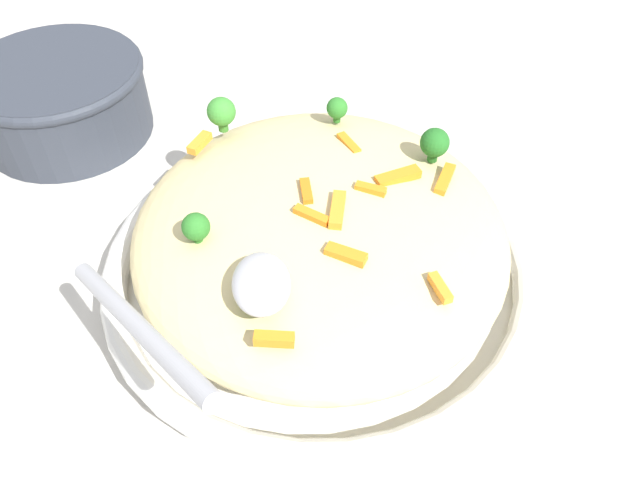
# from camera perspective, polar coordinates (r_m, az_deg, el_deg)

# --- Properties ---
(ground_plane) EXTENTS (2.40, 2.40, 0.00)m
(ground_plane) POSITION_cam_1_polar(r_m,az_deg,el_deg) (0.58, 0.00, -4.52)
(ground_plane) COLOR beige
(serving_bowl) EXTENTS (0.37, 0.37, 0.05)m
(serving_bowl) POSITION_cam_1_polar(r_m,az_deg,el_deg) (0.56, 0.00, -2.81)
(serving_bowl) COLOR white
(serving_bowl) RESTS_ON ground_plane
(pasta_mound) EXTENTS (0.32, 0.31, 0.07)m
(pasta_mound) POSITION_cam_1_polar(r_m,az_deg,el_deg) (0.52, 0.00, 0.78)
(pasta_mound) COLOR #DBC689
(pasta_mound) RESTS_ON serving_bowl
(carrot_piece_0) EXTENTS (0.04, 0.03, 0.01)m
(carrot_piece_0) POSITION_cam_1_polar(r_m,az_deg,el_deg) (0.53, 11.11, 5.39)
(carrot_piece_0) COLOR orange
(carrot_piece_0) RESTS_ON pasta_mound
(carrot_piece_1) EXTENTS (0.02, 0.03, 0.01)m
(carrot_piece_1) POSITION_cam_1_polar(r_m,az_deg,el_deg) (0.48, -0.74, 2.23)
(carrot_piece_1) COLOR orange
(carrot_piece_1) RESTS_ON pasta_mound
(carrot_piece_2) EXTENTS (0.03, 0.01, 0.01)m
(carrot_piece_2) POSITION_cam_1_polar(r_m,az_deg,el_deg) (0.50, -1.23, 4.40)
(carrot_piece_2) COLOR orange
(carrot_piece_2) RESTS_ON pasta_mound
(carrot_piece_3) EXTENTS (0.03, 0.02, 0.01)m
(carrot_piece_3) POSITION_cam_1_polar(r_m,az_deg,el_deg) (0.56, 2.59, 8.60)
(carrot_piece_3) COLOR orange
(carrot_piece_3) RESTS_ON pasta_mound
(carrot_piece_4) EXTENTS (0.02, 0.03, 0.01)m
(carrot_piece_4) POSITION_cam_1_polar(r_m,az_deg,el_deg) (0.46, 2.33, -1.30)
(carrot_piece_4) COLOR orange
(carrot_piece_4) RESTS_ON pasta_mound
(carrot_piece_5) EXTENTS (0.02, 0.04, 0.01)m
(carrot_piece_5) POSITION_cam_1_polar(r_m,az_deg,el_deg) (0.52, 6.97, 5.63)
(carrot_piece_5) COLOR orange
(carrot_piece_5) RESTS_ON pasta_mound
(carrot_piece_6) EXTENTS (0.02, 0.03, 0.01)m
(carrot_piece_6) POSITION_cam_1_polar(r_m,az_deg,el_deg) (0.51, 4.54, 4.52)
(carrot_piece_6) COLOR orange
(carrot_piece_6) RESTS_ON pasta_mound
(carrot_piece_7) EXTENTS (0.01, 0.03, 0.01)m
(carrot_piece_7) POSITION_cam_1_polar(r_m,az_deg,el_deg) (0.42, -4.12, -8.82)
(carrot_piece_7) COLOR orange
(carrot_piece_7) RESTS_ON pasta_mound
(carrot_piece_8) EXTENTS (0.03, 0.01, 0.01)m
(carrot_piece_8) POSITION_cam_1_polar(r_m,az_deg,el_deg) (0.45, 10.69, -4.21)
(carrot_piece_8) COLOR orange
(carrot_piece_8) RESTS_ON pasta_mound
(carrot_piece_9) EXTENTS (0.03, 0.02, 0.01)m
(carrot_piece_9) POSITION_cam_1_polar(r_m,az_deg,el_deg) (0.57, -10.72, 8.54)
(carrot_piece_9) COLOR orange
(carrot_piece_9) RESTS_ON pasta_mound
(carrot_piece_10) EXTENTS (0.04, 0.02, 0.01)m
(carrot_piece_10) POSITION_cam_1_polar(r_m,az_deg,el_deg) (0.49, 1.57, 2.71)
(carrot_piece_10) COLOR orange
(carrot_piece_10) RESTS_ON pasta_mound
(broccoli_floret_0) EXTENTS (0.02, 0.02, 0.02)m
(broccoli_floret_0) POSITION_cam_1_polar(r_m,az_deg,el_deg) (0.48, -11.04, 1.14)
(broccoli_floret_0) COLOR #296820
(broccoli_floret_0) RESTS_ON pasta_mound
(broccoli_floret_1) EXTENTS (0.02, 0.02, 0.02)m
(broccoli_floret_1) POSITION_cam_1_polar(r_m,az_deg,el_deg) (0.43, -6.08, -5.27)
(broccoli_floret_1) COLOR #377928
(broccoli_floret_1) RESTS_ON pasta_mound
(broccoli_floret_2) EXTENTS (0.02, 0.02, 0.02)m
(broccoli_floret_2) POSITION_cam_1_polar(r_m,az_deg,el_deg) (0.58, 1.53, 11.69)
(broccoli_floret_2) COLOR #296820
(broccoli_floret_2) RESTS_ON pasta_mound
(broccoli_floret_3) EXTENTS (0.03, 0.03, 0.03)m
(broccoli_floret_3) POSITION_cam_1_polar(r_m,az_deg,el_deg) (0.58, -8.81, 11.23)
(broccoli_floret_3) COLOR #377928
(broccoli_floret_3) RESTS_ON pasta_mound
(broccoli_floret_4) EXTENTS (0.02, 0.02, 0.03)m
(broccoli_floret_4) POSITION_cam_1_polar(r_m,az_deg,el_deg) (0.55, 10.21, 8.52)
(broccoli_floret_4) COLOR #205B1C
(broccoli_floret_4) RESTS_ON pasta_mound
(serving_spoon) EXTENTS (0.15, 0.15, 0.07)m
(serving_spoon) POSITION_cam_1_polar(r_m,az_deg,el_deg) (0.41, -9.26, -5.19)
(serving_spoon) COLOR #B7B7BC
(serving_spoon) RESTS_ON pasta_mound
(companion_bowl) EXTENTS (0.19, 0.19, 0.09)m
(companion_bowl) POSITION_cam_1_polar(r_m,az_deg,el_deg) (0.78, -22.25, 11.86)
(companion_bowl) COLOR #333842
(companion_bowl) RESTS_ON ground_plane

